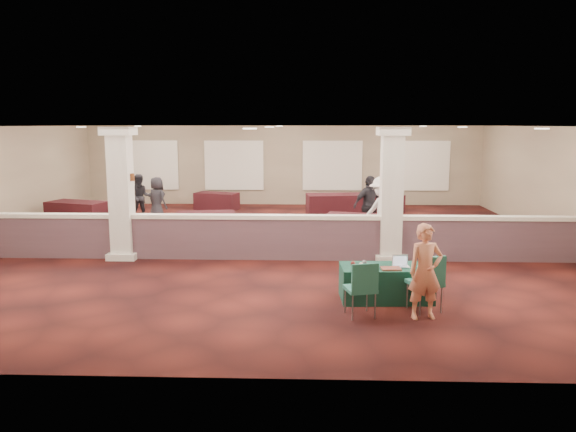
{
  "coord_description": "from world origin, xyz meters",
  "views": [
    {
      "loc": [
        1.02,
        -14.82,
        3.26
      ],
      "look_at": [
        0.56,
        -2.0,
        1.16
      ],
      "focal_mm": 35.0,
      "sensor_mm": 36.0,
      "label": 1
    }
  ],
  "objects_px": {
    "conf_chair_side": "(362,285)",
    "far_table_front_center": "(206,224)",
    "far_table_front_left": "(78,213)",
    "attendee_a": "(140,197)",
    "far_table_back_left": "(217,201)",
    "attendee_b": "(382,212)",
    "far_table_back_center": "(336,206)",
    "conf_chair_main": "(428,279)",
    "far_table_front_right": "(362,230)",
    "woman": "(425,272)",
    "far_table_back_right": "(381,204)",
    "attendee_c": "(369,206)",
    "near_table": "(386,283)",
    "attendee_d": "(157,200)"
  },
  "relations": [
    {
      "from": "conf_chair_main",
      "to": "far_table_front_left",
      "type": "bearing_deg",
      "value": 118.45
    },
    {
      "from": "conf_chair_side",
      "to": "far_table_back_right",
      "type": "xyz_separation_m",
      "value": [
        1.8,
        11.63,
        -0.25
      ]
    },
    {
      "from": "woman",
      "to": "near_table",
      "type": "bearing_deg",
      "value": 105.31
    },
    {
      "from": "near_table",
      "to": "attendee_c",
      "type": "bearing_deg",
      "value": 84.19
    },
    {
      "from": "far_table_back_right",
      "to": "attendee_b",
      "type": "distance_m",
      "value": 6.11
    },
    {
      "from": "attendee_c",
      "to": "far_table_back_center",
      "type": "bearing_deg",
      "value": 73.83
    },
    {
      "from": "woman",
      "to": "attendee_b",
      "type": "relative_size",
      "value": 0.86
    },
    {
      "from": "near_table",
      "to": "far_table_back_left",
      "type": "distance_m",
      "value": 12.17
    },
    {
      "from": "conf_chair_side",
      "to": "attendee_d",
      "type": "relative_size",
      "value": 0.63
    },
    {
      "from": "near_table",
      "to": "attendee_a",
      "type": "bearing_deg",
      "value": 127.05
    },
    {
      "from": "attendee_a",
      "to": "far_table_back_left",
      "type": "bearing_deg",
      "value": 32.68
    },
    {
      "from": "near_table",
      "to": "far_table_back_left",
      "type": "height_order",
      "value": "far_table_back_left"
    },
    {
      "from": "attendee_a",
      "to": "far_table_front_right",
      "type": "bearing_deg",
      "value": -43.04
    },
    {
      "from": "conf_chair_side",
      "to": "near_table",
      "type": "bearing_deg",
      "value": 47.1
    },
    {
      "from": "far_table_front_left",
      "to": "attendee_b",
      "type": "xyz_separation_m",
      "value": [
        9.5,
        -3.0,
        0.56
      ]
    },
    {
      "from": "attendee_a",
      "to": "attendee_b",
      "type": "height_order",
      "value": "attendee_b"
    },
    {
      "from": "attendee_c",
      "to": "far_table_front_right",
      "type": "bearing_deg",
      "value": -133.78
    },
    {
      "from": "far_table_front_left",
      "to": "attendee_a",
      "type": "distance_m",
      "value": 2.09
    },
    {
      "from": "woman",
      "to": "far_table_back_center",
      "type": "distance_m",
      "value": 10.52
    },
    {
      "from": "near_table",
      "to": "far_table_front_right",
      "type": "distance_m",
      "value": 4.91
    },
    {
      "from": "attendee_b",
      "to": "far_table_back_center",
      "type": "bearing_deg",
      "value": 147.63
    },
    {
      "from": "far_table_back_left",
      "to": "attendee_c",
      "type": "bearing_deg",
      "value": -43.32
    },
    {
      "from": "woman",
      "to": "far_table_back_center",
      "type": "bearing_deg",
      "value": 83.65
    },
    {
      "from": "far_table_front_right",
      "to": "attendee_c",
      "type": "distance_m",
      "value": 1.33
    },
    {
      "from": "conf_chair_side",
      "to": "far_table_back_left",
      "type": "distance_m",
      "value": 12.9
    },
    {
      "from": "attendee_a",
      "to": "woman",
      "type": "bearing_deg",
      "value": -67.13
    },
    {
      "from": "near_table",
      "to": "far_table_back_center",
      "type": "xyz_separation_m",
      "value": [
        -0.49,
        9.47,
        0.09
      ]
    },
    {
      "from": "woman",
      "to": "attendee_c",
      "type": "distance_m",
      "value": 7.11
    },
    {
      "from": "near_table",
      "to": "woman",
      "type": "bearing_deg",
      "value": -65.74
    },
    {
      "from": "far_table_back_left",
      "to": "far_table_back_center",
      "type": "relative_size",
      "value": 0.8
    },
    {
      "from": "far_table_front_center",
      "to": "attendee_b",
      "type": "distance_m",
      "value": 5.25
    },
    {
      "from": "woman",
      "to": "far_table_front_center",
      "type": "bearing_deg",
      "value": 113.44
    },
    {
      "from": "conf_chair_side",
      "to": "far_table_front_center",
      "type": "xyz_separation_m",
      "value": [
        -3.94,
        7.07,
        -0.23
      ]
    },
    {
      "from": "far_table_front_left",
      "to": "far_table_front_center",
      "type": "height_order",
      "value": "far_table_front_left"
    },
    {
      "from": "attendee_b",
      "to": "conf_chair_side",
      "type": "bearing_deg",
      "value": -54.66
    },
    {
      "from": "woman",
      "to": "far_table_back_right",
      "type": "bearing_deg",
      "value": 74.54
    },
    {
      "from": "far_table_front_right",
      "to": "attendee_b",
      "type": "xyz_separation_m",
      "value": [
        0.5,
        -0.3,
        0.55
      ]
    },
    {
      "from": "conf_chair_main",
      "to": "far_table_back_center",
      "type": "xyz_separation_m",
      "value": [
        -1.11,
        10.16,
        -0.2
      ]
    },
    {
      "from": "attendee_a",
      "to": "attendee_b",
      "type": "distance_m",
      "value": 8.69
    },
    {
      "from": "attendee_b",
      "to": "far_table_front_center",
      "type": "bearing_deg",
      "value": -150.37
    },
    {
      "from": "far_table_back_center",
      "to": "attendee_d",
      "type": "height_order",
      "value": "attendee_d"
    },
    {
      "from": "far_table_back_left",
      "to": "attendee_b",
      "type": "xyz_separation_m",
      "value": [
        5.5,
        -6.5,
        0.62
      ]
    },
    {
      "from": "conf_chair_main",
      "to": "attendee_a",
      "type": "relative_size",
      "value": 0.65
    },
    {
      "from": "attendee_d",
      "to": "attendee_b",
      "type": "bearing_deg",
      "value": -171.88
    },
    {
      "from": "far_table_front_center",
      "to": "attendee_c",
      "type": "relative_size",
      "value": 0.95
    },
    {
      "from": "conf_chair_main",
      "to": "attendee_c",
      "type": "xyz_separation_m",
      "value": [
        -0.31,
        6.8,
        0.28
      ]
    },
    {
      "from": "far_table_front_center",
      "to": "attendee_b",
      "type": "height_order",
      "value": "attendee_b"
    },
    {
      "from": "attendee_c",
      "to": "near_table",
      "type": "bearing_deg",
      "value": -122.59
    },
    {
      "from": "far_table_back_center",
      "to": "attendee_a",
      "type": "bearing_deg",
      "value": -172.7
    },
    {
      "from": "conf_chair_side",
      "to": "far_table_front_right",
      "type": "relative_size",
      "value": 0.49
    }
  ]
}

